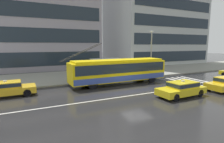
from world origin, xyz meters
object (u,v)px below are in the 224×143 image
at_px(pedestrian_at_shelter, 119,69).
at_px(taxi_oncoming_near, 182,88).
at_px(trolleybus, 119,70).
at_px(pedestrian_approaching_curb, 83,72).
at_px(bus_shelter, 105,63).
at_px(taxi_queued_behind_bus, 7,88).
at_px(street_lamp, 151,49).

bearing_deg(pedestrian_at_shelter, taxi_oncoming_near, -86.93).
distance_m(trolleybus, pedestrian_approaching_curb, 4.67).
height_order(trolleybus, bus_shelter, trolleybus).
xyz_separation_m(taxi_oncoming_near, pedestrian_approaching_curb, (-5.63, 10.20, 0.42)).
xyz_separation_m(taxi_queued_behind_bus, bus_shelter, (10.80, 3.87, 1.28)).
bearing_deg(pedestrian_at_shelter, pedestrian_approaching_curb, -179.15).
height_order(pedestrian_approaching_curb, street_lamp, street_lamp).
xyz_separation_m(trolleybus, bus_shelter, (-0.17, 3.48, 0.47)).
bearing_deg(bus_shelter, pedestrian_at_shelter, -1.32).
xyz_separation_m(taxi_oncoming_near, pedestrian_at_shelter, (-0.55, 10.28, 0.43)).
distance_m(taxi_oncoming_near, pedestrian_at_shelter, 10.30).
xyz_separation_m(taxi_queued_behind_bus, pedestrian_at_shelter, (12.84, 3.82, 0.43)).
distance_m(taxi_queued_behind_bus, pedestrian_at_shelter, 13.40).
bearing_deg(pedestrian_approaching_curb, bus_shelter, 2.30).
relative_size(pedestrian_at_shelter, pedestrian_approaching_curb, 1.01).
height_order(taxi_oncoming_near, pedestrian_approaching_curb, pedestrian_approaching_curb).
xyz_separation_m(pedestrian_at_shelter, street_lamp, (4.23, -1.29, 2.65)).
distance_m(bus_shelter, pedestrian_at_shelter, 2.20).
height_order(pedestrian_at_shelter, street_lamp, street_lamp).
height_order(pedestrian_at_shelter, pedestrian_approaching_curb, pedestrian_at_shelter).
bearing_deg(trolleybus, bus_shelter, 92.80).
xyz_separation_m(trolleybus, street_lamp, (6.09, 2.14, 2.27)).
height_order(trolleybus, pedestrian_approaching_curb, trolleybus).
bearing_deg(pedestrian_approaching_curb, pedestrian_at_shelter, 0.85).
bearing_deg(taxi_oncoming_near, bus_shelter, 104.05).
relative_size(trolleybus, taxi_oncoming_near, 2.76).
distance_m(taxi_oncoming_near, street_lamp, 10.19).
xyz_separation_m(trolleybus, pedestrian_approaching_curb, (-3.22, 3.35, -0.39)).
xyz_separation_m(trolleybus, taxi_queued_behind_bus, (-10.97, -0.39, -0.81)).
relative_size(trolleybus, street_lamp, 1.98).
relative_size(taxi_oncoming_near, pedestrian_at_shelter, 2.61).
relative_size(bus_shelter, pedestrian_approaching_curb, 2.37).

